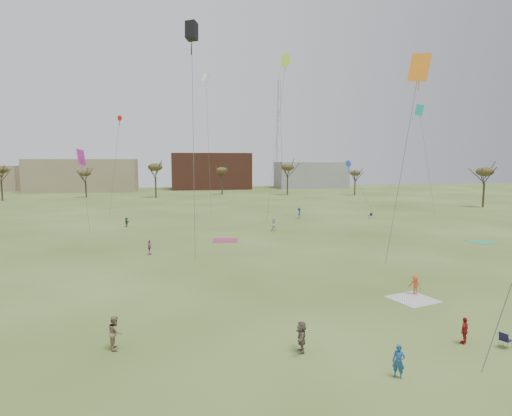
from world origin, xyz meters
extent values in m
plane|color=#375119|center=(0.00, 0.00, 0.00)|extent=(260.00, 260.00, 0.00)
imported|color=navy|center=(2.53, -9.36, 0.78)|extent=(0.67, 0.66, 1.56)
imported|color=maroon|center=(7.92, -6.68, 0.74)|extent=(0.91, 0.79, 1.47)
imported|color=#897257|center=(-10.59, -3.74, 0.89)|extent=(0.77, 0.94, 1.77)
imported|color=brown|center=(-1.06, -6.00, 0.83)|extent=(0.84, 1.61, 1.65)
imported|color=#CD5326|center=(9.97, 1.57, 0.75)|extent=(0.97, 1.12, 1.51)
imported|color=#A94681|center=(-10.03, 19.03, 0.78)|extent=(0.46, 0.94, 1.55)
imported|color=silver|center=(6.21, 31.06, 0.91)|extent=(1.07, 0.97, 1.82)
imported|color=#226744|center=(-14.35, 38.76, 0.72)|extent=(1.04, 1.37, 1.45)
imported|color=navy|center=(13.36, 42.86, 0.92)|extent=(1.06, 1.35, 1.83)
cube|color=beige|center=(9.23, 0.57, 0.00)|extent=(3.54, 3.54, 0.03)
cube|color=#972E57|center=(-1.29, 25.39, 0.00)|extent=(3.38, 3.38, 0.03)
cube|color=#389B60|center=(29.11, 18.44, 0.00)|extent=(2.85, 2.85, 0.03)
cube|color=#18163D|center=(9.75, -7.53, 0.42)|extent=(0.65, 0.65, 0.04)
cube|color=#18163D|center=(9.54, -7.62, 0.65)|extent=(0.31, 0.51, 0.44)
cube|color=#131636|center=(25.33, 40.84, 0.42)|extent=(0.63, 0.63, 0.04)
cube|color=#131636|center=(25.55, 40.91, 0.65)|extent=(0.28, 0.52, 0.44)
cube|color=orange|center=(12.09, 5.72, 17.26)|extent=(1.14, 1.14, 2.24)
cube|color=orange|center=(12.09, 5.72, 16.48)|extent=(0.08, 0.08, 2.01)
cylinder|color=#4C4C51|center=(11.37, 6.57, 9.08)|extent=(1.49, 1.75, 16.37)
cube|color=black|center=(-5.44, 15.55, 21.88)|extent=(0.96, 0.96, 1.65)
cube|color=black|center=(-5.44, 15.55, 20.92)|extent=(0.08, 0.08, 2.48)
cylinder|color=#4C4C51|center=(-5.55, 13.44, 11.39)|extent=(0.25, 4.24, 20.99)
cone|color=blue|center=(19.10, 35.92, 9.28)|extent=(1.00, 0.07, 1.00)
cube|color=blue|center=(19.10, 35.92, 8.64)|extent=(0.08, 0.08, 1.64)
cylinder|color=#4C4C51|center=(20.74, 34.23, 5.09)|extent=(3.31, 3.44, 8.40)
cube|color=#C522AF|center=(-18.66, 30.48, 10.21)|extent=(1.02, 1.02, 2.00)
cube|color=#C522AF|center=(-18.66, 30.48, 9.52)|extent=(0.08, 0.08, 1.80)
cylinder|color=#4C4C51|center=(-18.15, 29.48, 5.56)|extent=(1.08, 2.05, 9.32)
cube|color=#96DB24|center=(9.31, 37.06, 24.56)|extent=(1.00, 1.00, 1.96)
cube|color=#96DB24|center=(9.31, 37.06, 23.87)|extent=(0.08, 0.08, 1.76)
cylinder|color=#4C4C51|center=(7.60, 35.79, 12.73)|extent=(3.46, 2.58, 23.67)
cone|color=red|center=(-15.60, 45.57, 16.45)|extent=(0.88, 0.06, 0.88)
cube|color=red|center=(-15.60, 45.57, 15.89)|extent=(0.08, 0.08, 1.43)
cylinder|color=#4C4C51|center=(-16.65, 45.65, 8.67)|extent=(2.13, 0.21, 15.55)
cube|color=teal|center=(32.46, 38.80, 18.00)|extent=(0.89, 0.89, 1.75)
cube|color=teal|center=(32.46, 38.80, 17.38)|extent=(0.08, 0.08, 1.57)
cylinder|color=#4C4C51|center=(33.79, 38.05, 9.45)|extent=(2.72, 1.55, 17.10)
cube|color=white|center=(-2.05, 43.12, 22.69)|extent=(0.73, 0.73, 1.25)
cube|color=white|center=(-2.05, 43.12, 21.96)|extent=(0.08, 0.08, 1.87)
cylinder|color=#4C4C51|center=(-1.80, 42.56, 11.79)|extent=(0.53, 1.17, 21.79)
cylinder|color=#3A2B1E|center=(-48.00, 86.00, 2.55)|extent=(0.40, 0.40, 5.10)
ellipsoid|color=#473D1E|center=(-48.00, 86.00, 7.48)|extent=(3.57, 3.57, 1.87)
cylinder|color=#3A2B1E|center=(-30.00, 92.00, 2.16)|extent=(0.40, 0.40, 4.32)
ellipsoid|color=#473D1E|center=(-30.00, 92.00, 6.34)|extent=(3.02, 3.02, 1.58)
cylinder|color=#3A2B1E|center=(-12.00, 88.00, 2.70)|extent=(0.40, 0.40, 5.40)
ellipsoid|color=#473D1E|center=(-12.00, 88.00, 7.92)|extent=(3.78, 3.78, 1.98)
cylinder|color=#3A2B1E|center=(6.00, 94.00, 2.34)|extent=(0.40, 0.40, 4.68)
ellipsoid|color=#473D1E|center=(6.00, 94.00, 6.86)|extent=(3.28, 3.28, 1.72)
cylinder|color=#3A2B1E|center=(24.00, 90.00, 2.64)|extent=(0.40, 0.40, 5.28)
ellipsoid|color=#473D1E|center=(24.00, 90.00, 7.74)|extent=(3.70, 3.70, 1.94)
cylinder|color=#3A2B1E|center=(42.00, 85.00, 2.10)|extent=(0.40, 0.40, 4.20)
ellipsoid|color=#473D1E|center=(42.00, 85.00, 6.16)|extent=(2.94, 2.94, 1.54)
cylinder|color=#3A2B1E|center=(56.00, 52.00, 2.52)|extent=(0.40, 0.40, 5.04)
ellipsoid|color=#473D1E|center=(56.00, 52.00, 7.39)|extent=(3.53, 3.53, 1.85)
cube|color=#937F60|center=(-35.00, 115.00, 5.00)|extent=(32.00, 14.00, 10.00)
cube|color=brown|center=(5.00, 120.00, 6.00)|extent=(26.00, 16.00, 12.00)
cube|color=gray|center=(40.00, 118.00, 4.50)|extent=(24.00, 12.00, 9.00)
cylinder|color=#9EA3A8|center=(30.90, 125.00, 19.00)|extent=(0.16, 0.16, 38.00)
cylinder|color=#9EA3A8|center=(29.55, 125.78, 19.00)|extent=(0.16, 0.16, 38.00)
cylinder|color=#9EA3A8|center=(29.55, 124.22, 19.00)|extent=(0.16, 0.16, 38.00)
cylinder|color=#9EA3A8|center=(30.00, 125.00, 39.50)|extent=(0.10, 0.10, 3.00)
camera|label=1|loc=(-7.40, -26.44, 9.96)|focal=30.10mm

